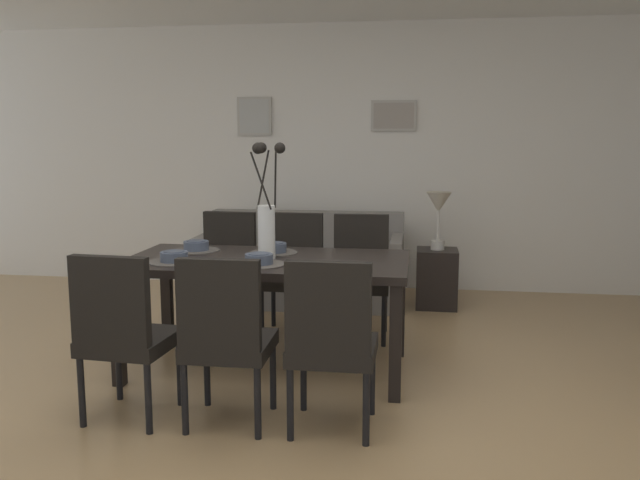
{
  "coord_description": "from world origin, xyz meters",
  "views": [
    {
      "loc": [
        0.74,
        -3.42,
        1.52
      ],
      "look_at": [
        0.1,
        0.85,
        0.84
      ],
      "focal_mm": 37.5,
      "sensor_mm": 36.0,
      "label": 1
    }
  ],
  "objects_px": {
    "bowl_near_left": "(174,256)",
    "bowl_far_right": "(274,247)",
    "dining_table": "(267,270)",
    "side_table": "(437,278)",
    "dining_chair_far_right": "(294,267)",
    "centerpiece_vase": "(266,214)",
    "dining_chair_near_left": "(123,329)",
    "dining_chair_near_right": "(226,265)",
    "dining_chair_mid_right": "(360,270)",
    "bowl_far_left": "(259,258)",
    "dining_chair_mid_left": "(331,337)",
    "dining_chair_far_left": "(226,333)",
    "framed_picture_left": "(254,116)",
    "sofa": "(302,270)",
    "bowl_near_right": "(196,245)",
    "framed_picture_center": "(394,116)",
    "table_lamp": "(439,208)"
  },
  "relations": [
    {
      "from": "dining_chair_near_left",
      "to": "bowl_near_right",
      "type": "bearing_deg",
      "value": 88.39
    },
    {
      "from": "dining_table",
      "to": "dining_chair_mid_right",
      "type": "xyz_separation_m",
      "value": [
        0.52,
        0.86,
        -0.15
      ]
    },
    {
      "from": "bowl_near_left",
      "to": "bowl_near_right",
      "type": "bearing_deg",
      "value": 90.0
    },
    {
      "from": "dining_chair_mid_left",
      "to": "bowl_far_right",
      "type": "distance_m",
      "value": 1.24
    },
    {
      "from": "dining_table",
      "to": "table_lamp",
      "type": "distance_m",
      "value": 2.14
    },
    {
      "from": "bowl_far_left",
      "to": "table_lamp",
      "type": "height_order",
      "value": "table_lamp"
    },
    {
      "from": "framed_picture_center",
      "to": "dining_chair_near_right",
      "type": "bearing_deg",
      "value": -126.98
    },
    {
      "from": "dining_chair_near_left",
      "to": "centerpiece_vase",
      "type": "xyz_separation_m",
      "value": [
        0.57,
        0.9,
        0.51
      ]
    },
    {
      "from": "dining_table",
      "to": "framed_picture_left",
      "type": "height_order",
      "value": "framed_picture_left"
    },
    {
      "from": "bowl_near_right",
      "to": "framed_picture_left",
      "type": "xyz_separation_m",
      "value": [
        -0.15,
        2.3,
        0.93
      ]
    },
    {
      "from": "sofa",
      "to": "framed_picture_center",
      "type": "distance_m",
      "value": 1.75
    },
    {
      "from": "framed_picture_center",
      "to": "dining_chair_mid_right",
      "type": "bearing_deg",
      "value": -95.84
    },
    {
      "from": "dining_chair_near_left",
      "to": "dining_chair_mid_left",
      "type": "bearing_deg",
      "value": 0.91
    },
    {
      "from": "bowl_near_right",
      "to": "framed_picture_center",
      "type": "xyz_separation_m",
      "value": [
        1.23,
        2.3,
        0.93
      ]
    },
    {
      "from": "dining_chair_far_left",
      "to": "dining_chair_mid_right",
      "type": "relative_size",
      "value": 1.0
    },
    {
      "from": "dining_chair_far_left",
      "to": "dining_chair_near_right",
      "type": "bearing_deg",
      "value": 106.41
    },
    {
      "from": "dining_chair_far_left",
      "to": "framed_picture_left",
      "type": "bearing_deg",
      "value": 101.29
    },
    {
      "from": "dining_table",
      "to": "dining_chair_near_right",
      "type": "height_order",
      "value": "dining_chair_near_right"
    },
    {
      "from": "bowl_near_right",
      "to": "framed_picture_center",
      "type": "bearing_deg",
      "value": 61.76
    },
    {
      "from": "bowl_near_left",
      "to": "sofa",
      "type": "xyz_separation_m",
      "value": [
        0.44,
        2.1,
        -0.5
      ]
    },
    {
      "from": "dining_chair_far_right",
      "to": "dining_chair_mid_left",
      "type": "relative_size",
      "value": 1.0
    },
    {
      "from": "dining_chair_near_right",
      "to": "bowl_far_right",
      "type": "xyz_separation_m",
      "value": [
        0.53,
        -0.67,
        0.27
      ]
    },
    {
      "from": "dining_table",
      "to": "dining_chair_mid_left",
      "type": "height_order",
      "value": "dining_chair_mid_left"
    },
    {
      "from": "dining_chair_far_right",
      "to": "dining_chair_mid_left",
      "type": "bearing_deg",
      "value": -73.36
    },
    {
      "from": "dining_table",
      "to": "side_table",
      "type": "distance_m",
      "value": 2.17
    },
    {
      "from": "dining_table",
      "to": "bowl_far_right",
      "type": "relative_size",
      "value": 10.59
    },
    {
      "from": "dining_chair_far_left",
      "to": "dining_chair_mid_right",
      "type": "distance_m",
      "value": 1.83
    },
    {
      "from": "dining_chair_near_right",
      "to": "sofa",
      "type": "bearing_deg",
      "value": 67.06
    },
    {
      "from": "centerpiece_vase",
      "to": "framed_picture_left",
      "type": "distance_m",
      "value": 2.69
    },
    {
      "from": "bowl_near_left",
      "to": "framed_picture_center",
      "type": "relative_size",
      "value": 0.39
    },
    {
      "from": "dining_chair_far_right",
      "to": "bowl_near_right",
      "type": "distance_m",
      "value": 0.9
    },
    {
      "from": "bowl_near_left",
      "to": "bowl_far_left",
      "type": "distance_m",
      "value": 0.54
    },
    {
      "from": "side_table",
      "to": "framed_picture_left",
      "type": "height_order",
      "value": "framed_picture_left"
    },
    {
      "from": "bowl_near_left",
      "to": "bowl_far_right",
      "type": "bearing_deg",
      "value": 37.81
    },
    {
      "from": "dining_table",
      "to": "table_lamp",
      "type": "xyz_separation_m",
      "value": [
        1.13,
        1.81,
        0.23
      ]
    },
    {
      "from": "dining_chair_far_right",
      "to": "bowl_far_left",
      "type": "relative_size",
      "value": 5.41
    },
    {
      "from": "dining_chair_far_left",
      "to": "framed_picture_center",
      "type": "relative_size",
      "value": 2.1
    },
    {
      "from": "dining_chair_near_right",
      "to": "bowl_far_left",
      "type": "height_order",
      "value": "dining_chair_near_right"
    },
    {
      "from": "dining_chair_far_left",
      "to": "bowl_far_left",
      "type": "height_order",
      "value": "dining_chair_far_left"
    },
    {
      "from": "bowl_far_left",
      "to": "dining_chair_mid_right",
      "type": "bearing_deg",
      "value": 63.88
    },
    {
      "from": "dining_chair_far_right",
      "to": "centerpiece_vase",
      "type": "bearing_deg",
      "value": -90.34
    },
    {
      "from": "dining_chair_far_left",
      "to": "centerpiece_vase",
      "type": "bearing_deg",
      "value": 88.97
    },
    {
      "from": "sofa",
      "to": "framed_picture_left",
      "type": "xyz_separation_m",
      "value": [
        -0.59,
        0.61,
        1.43
      ]
    },
    {
      "from": "dining_chair_mid_left",
      "to": "framed_picture_left",
      "type": "xyz_separation_m",
      "value": [
        -1.22,
        3.39,
        1.2
      ]
    },
    {
      "from": "dining_chair_mid_right",
      "to": "bowl_far_left",
      "type": "bearing_deg",
      "value": -116.12
    },
    {
      "from": "centerpiece_vase",
      "to": "bowl_far_right",
      "type": "height_order",
      "value": "centerpiece_vase"
    },
    {
      "from": "dining_chair_mid_right",
      "to": "dining_chair_near_left",
      "type": "bearing_deg",
      "value": -121.93
    },
    {
      "from": "dining_chair_mid_right",
      "to": "sofa",
      "type": "xyz_separation_m",
      "value": [
        -0.63,
        1.03,
        -0.23
      ]
    },
    {
      "from": "centerpiece_vase",
      "to": "side_table",
      "type": "xyz_separation_m",
      "value": [
        1.12,
        1.81,
        -0.76
      ]
    },
    {
      "from": "dining_chair_near_left",
      "to": "dining_chair_near_right",
      "type": "distance_m",
      "value": 1.77
    }
  ]
}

